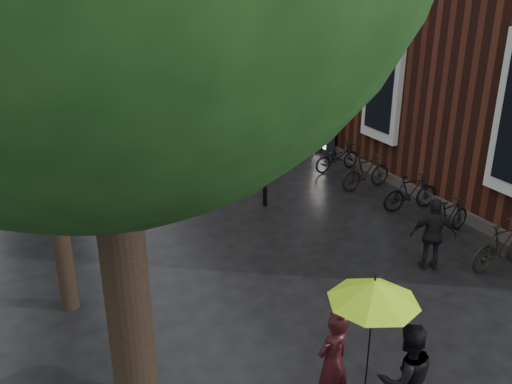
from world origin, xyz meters
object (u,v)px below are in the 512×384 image
person_black (406,378)px  pedestrian_walking (433,235)px  lamp_post (266,117)px  person_burgundy (333,362)px  parked_bicycles (296,135)px  ad_lightbox (325,122)px

person_black → pedestrian_walking: 4.66m
lamp_post → person_burgundy: bearing=-108.2°
parked_bicycles → lamp_post: 5.70m
parked_bicycles → ad_lightbox: (0.75, -0.69, 0.57)m
ad_lightbox → lamp_post: (-3.99, -3.57, 1.41)m
person_burgundy → ad_lightbox: (6.31, 10.63, 0.23)m
person_burgundy → pedestrian_walking: bearing=-164.2°
ad_lightbox → lamp_post: bearing=-125.9°
pedestrian_walking → lamp_post: lamp_post is taller
ad_lightbox → person_burgundy: bearing=-108.4°
person_black → parked_bicycles: size_ratio=0.09×
person_black → lamp_post: size_ratio=0.40×
person_black → ad_lightbox: bearing=-104.5°
person_burgundy → parked_bicycles: size_ratio=0.09×
parked_bicycles → person_burgundy: bearing=-116.2°
person_black → pedestrian_walking: person_black is taller
person_black → lamp_post: bearing=-89.8°
ad_lightbox → lamp_post: 5.54m
parked_bicycles → ad_lightbox: bearing=-42.5°
person_burgundy → person_black: 0.99m
pedestrian_walking → parked_bicycles: pedestrian_walking is taller
ad_lightbox → lamp_post: size_ratio=0.52×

